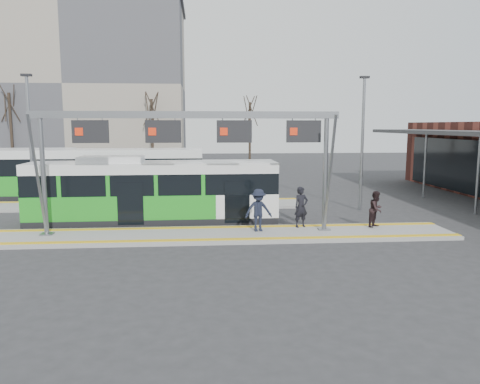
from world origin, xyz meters
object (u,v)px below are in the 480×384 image
object	(u,v)px
gantry	(191,136)
hero_bus	(154,192)
passenger_a	(301,207)
passenger_b	(376,209)
passenger_c	(258,210)

from	to	relation	value
gantry	hero_bus	world-z (taller)	gantry
gantry	passenger_a	world-z (taller)	gantry
passenger_b	passenger_c	xyz separation A→B (m)	(-5.45, -0.40, 0.10)
hero_bus	passenger_b	world-z (taller)	hero_bus
passenger_a	passenger_c	world-z (taller)	passenger_c
gantry	passenger_b	size ratio (longest dim) A/B	7.85
hero_bus	passenger_c	xyz separation A→B (m)	(4.84, -3.02, -0.42)
passenger_b	passenger_c	bearing A→B (deg)	142.76
passenger_a	passenger_b	size ratio (longest dim) A/B	1.12
hero_bus	passenger_a	bearing A→B (deg)	-19.61
hero_bus	passenger_a	world-z (taller)	hero_bus
hero_bus	gantry	bearing A→B (deg)	-58.20
hero_bus	passenger_a	distance (m)	7.28
gantry	hero_bus	size ratio (longest dim) A/B	1.08
gantry	passenger_b	world-z (taller)	gantry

